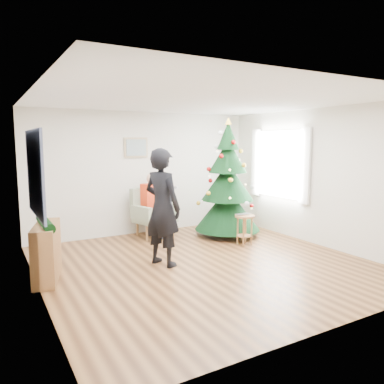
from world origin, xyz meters
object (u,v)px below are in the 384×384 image
christmas_tree (228,183)px  stool (245,230)px  armchair (153,219)px  standing_man (162,207)px  console (47,252)px

christmas_tree → stool: bearing=-99.2°
stool → armchair: 1.94m
armchair → christmas_tree: bearing=-42.5°
stool → armchair: bearing=131.3°
stool → standing_man: size_ratio=0.31×
standing_man → console: 1.82m
console → stool: bearing=16.6°
christmas_tree → standing_man: (-2.00, -1.07, -0.17)m
standing_man → console: bearing=59.4°
stool → console: (-3.60, -0.06, 0.11)m
armchair → console: bearing=-163.0°
console → armchair: bearing=48.8°
stool → armchair: armchair is taller
christmas_tree → standing_man: bearing=-151.8°
stool → console: console is taller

